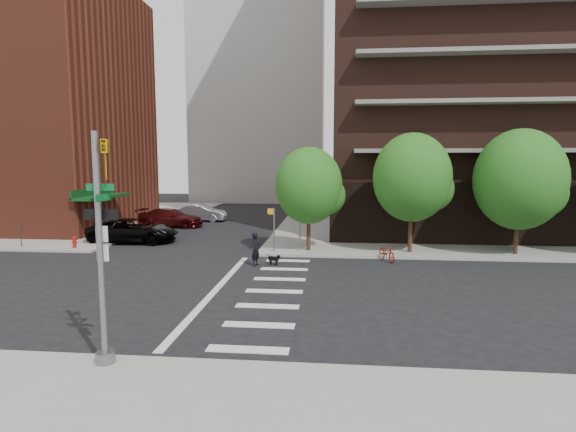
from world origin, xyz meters
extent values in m
plane|color=black|center=(0.00, 0.00, 0.00)|extent=(120.00, 120.00, 0.00)
cube|color=gray|center=(20.50, 23.50, 0.07)|extent=(39.00, 33.00, 0.15)
cube|color=gray|center=(-24.50, 23.50, 0.07)|extent=(31.00, 33.00, 0.15)
cube|color=silver|center=(3.00, -6.00, 0.01)|extent=(2.40, 0.50, 0.01)
cube|color=silver|center=(3.00, -4.00, 0.01)|extent=(2.40, 0.50, 0.01)
cube|color=silver|center=(3.00, -2.00, 0.01)|extent=(2.40, 0.50, 0.01)
cube|color=silver|center=(3.00, 0.00, 0.01)|extent=(2.40, 0.50, 0.01)
cube|color=silver|center=(3.00, 2.00, 0.01)|extent=(2.40, 0.50, 0.01)
cube|color=silver|center=(3.00, 4.00, 0.01)|extent=(2.40, 0.50, 0.01)
cube|color=silver|center=(3.00, 6.00, 0.01)|extent=(2.40, 0.50, 0.01)
cube|color=silver|center=(0.50, 0.00, 0.01)|extent=(0.30, 13.00, 0.01)
cube|color=black|center=(18.00, 24.00, 2.15)|extent=(25.50, 25.50, 4.00)
cube|color=maroon|center=(-22.00, 18.00, 10.15)|extent=(20.00, 15.00, 20.00)
cube|color=#0C3814|center=(-11.30, 13.00, 2.95)|extent=(1.40, 6.00, 0.20)
cylinder|color=#301E11|center=(4.00, 8.50, 1.30)|extent=(0.24, 0.24, 2.30)
sphere|color=#235B19|center=(4.00, 8.50, 4.05)|extent=(4.00, 4.00, 4.00)
cylinder|color=#301E11|center=(10.00, 8.50, 1.45)|extent=(0.24, 0.24, 2.60)
sphere|color=#235B19|center=(10.00, 8.50, 4.55)|extent=(4.50, 4.50, 4.50)
cylinder|color=#301E11|center=(16.00, 8.50, 1.30)|extent=(0.24, 0.24, 2.30)
sphere|color=#235B19|center=(16.00, 8.50, 4.45)|extent=(5.00, 5.00, 5.00)
cylinder|color=slate|center=(-0.50, -7.50, 3.15)|extent=(0.16, 0.16, 6.00)
cylinder|color=slate|center=(-0.50, -7.50, 0.30)|extent=(0.50, 0.50, 0.30)
imported|color=gold|center=(-0.25, -7.50, 5.45)|extent=(0.16, 0.20, 1.00)
cube|color=#0A5926|center=(-0.50, -7.35, 4.75)|extent=(0.75, 0.02, 0.18)
cube|color=#0A5926|center=(-0.35, -7.50, 4.50)|extent=(0.02, 0.75, 0.18)
cube|color=black|center=(-0.50, -7.38, 4.05)|extent=(0.90, 0.02, 0.28)
cube|color=silver|center=(-0.50, -7.38, 3.55)|extent=(0.32, 0.02, 0.42)
cube|color=silver|center=(-0.50, -7.38, 3.05)|extent=(0.32, 0.02, 0.42)
cylinder|color=slate|center=(2.00, 7.80, 1.45)|extent=(0.10, 0.10, 2.60)
cube|color=gold|center=(1.80, 7.80, 2.55)|extent=(0.32, 0.25, 0.32)
cylinder|color=slate|center=(3.50, 8.30, 1.25)|extent=(0.08, 0.08, 2.20)
cube|color=gold|center=(3.50, 8.15, 2.15)|extent=(0.64, 0.02, 0.64)
cylinder|color=#A50C0C|center=(-10.50, 7.80, 0.45)|extent=(0.22, 0.22, 0.60)
sphere|color=#A50C0C|center=(-10.50, 7.80, 0.76)|extent=(0.24, 0.24, 0.24)
cylinder|color=black|center=(-14.00, 7.80, 0.70)|extent=(0.05, 0.05, 1.10)
cube|color=black|center=(-14.00, 7.80, 1.36)|extent=(0.10, 0.08, 0.22)
imported|color=black|center=(-8.02, 10.75, 0.82)|extent=(3.13, 6.06, 1.63)
imported|color=#470D0E|center=(-8.20, 18.34, 0.79)|extent=(2.29, 5.47, 1.58)
imported|color=#ACAEB3|center=(-6.78, 22.48, 0.78)|extent=(1.79, 4.76, 1.55)
imported|color=#9F1909|center=(8.44, 6.50, 0.48)|extent=(1.20, 1.92, 0.95)
imported|color=black|center=(1.44, 4.68, 0.88)|extent=(0.72, 0.56, 1.76)
cube|color=black|center=(2.34, 4.91, 0.34)|extent=(0.57, 0.36, 0.22)
cube|color=black|center=(2.61, 4.80, 0.47)|extent=(0.19, 0.18, 0.16)
cylinder|color=black|center=(2.50, 4.96, 0.12)|extent=(0.05, 0.05, 0.24)
cylinder|color=black|center=(2.18, 4.86, 0.12)|extent=(0.05, 0.05, 0.24)
camera|label=1|loc=(5.36, -18.23, 5.34)|focal=28.00mm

